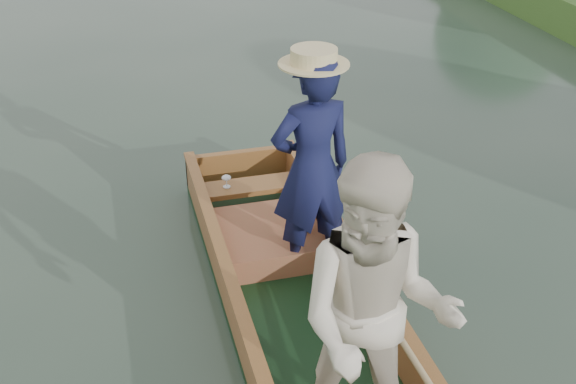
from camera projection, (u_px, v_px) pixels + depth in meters
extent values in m
plane|color=#283D30|center=(309.00, 341.00, 5.36)|extent=(120.00, 120.00, 0.00)
cube|color=black|center=(309.00, 337.00, 5.34)|extent=(1.10, 5.00, 0.08)
cube|color=#9A5A2F|center=(241.00, 328.00, 5.13)|extent=(0.08, 5.00, 0.32)
cube|color=#9A5A2F|center=(375.00, 305.00, 5.36)|extent=(0.08, 5.00, 0.32)
cube|color=#9A5A2F|center=(241.00, 165.00, 7.31)|extent=(1.10, 0.08, 0.32)
cube|color=#9A5A2F|center=(240.00, 308.00, 5.04)|extent=(0.10, 5.00, 0.04)
cube|color=#9A5A2F|center=(377.00, 285.00, 5.27)|extent=(0.10, 5.00, 0.04)
cube|color=#9A5A2F|center=(252.00, 186.00, 6.81)|extent=(0.94, 0.30, 0.05)
imported|color=#12153B|center=(312.00, 169.00, 5.59)|extent=(0.73, 0.53, 1.86)
cylinder|color=beige|center=(314.00, 59.00, 5.16)|extent=(0.52, 0.52, 0.12)
imported|color=beige|center=(376.00, 320.00, 3.94)|extent=(1.15, 1.04, 1.95)
cube|color=#AB3E37|center=(270.00, 238.00, 6.23)|extent=(0.85, 0.90, 0.22)
sphere|color=tan|center=(301.00, 220.00, 6.10)|extent=(0.18, 0.18, 0.18)
sphere|color=tan|center=(301.00, 207.00, 6.03)|extent=(0.13, 0.13, 0.13)
sphere|color=tan|center=(296.00, 202.00, 5.99)|extent=(0.05, 0.05, 0.05)
sphere|color=tan|center=(307.00, 200.00, 6.01)|extent=(0.05, 0.05, 0.05)
sphere|color=tan|center=(303.00, 211.00, 5.99)|extent=(0.05, 0.05, 0.05)
sphere|color=tan|center=(292.00, 219.00, 6.05)|extent=(0.06, 0.06, 0.06)
sphere|color=tan|center=(311.00, 217.00, 6.09)|extent=(0.06, 0.06, 0.06)
sphere|color=tan|center=(297.00, 230.00, 6.11)|extent=(0.07, 0.07, 0.07)
sphere|color=tan|center=(307.00, 228.00, 6.13)|extent=(0.07, 0.07, 0.07)
cylinder|color=silver|center=(227.00, 187.00, 6.74)|extent=(0.07, 0.07, 0.01)
cylinder|color=silver|center=(227.00, 183.00, 6.72)|extent=(0.01, 0.01, 0.08)
ellipsoid|color=silver|center=(226.00, 178.00, 6.69)|extent=(0.09, 0.09, 0.05)
cylinder|color=tan|center=(396.00, 331.00, 4.77)|extent=(0.04, 4.41, 0.20)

